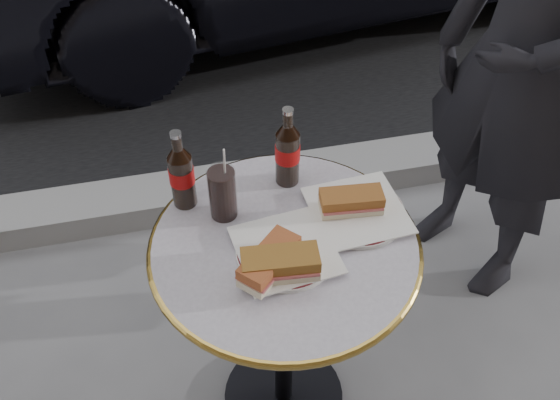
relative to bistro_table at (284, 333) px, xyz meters
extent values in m
plane|color=slate|center=(0.00, 0.00, -0.37)|extent=(80.00, 80.00, 0.00)
cube|color=gray|center=(0.00, 0.90, -0.32)|extent=(40.00, 0.20, 0.12)
cylinder|color=white|center=(-0.01, -0.03, 0.37)|extent=(0.23, 0.23, 0.01)
cylinder|color=silver|center=(0.19, 0.05, 0.37)|extent=(0.25, 0.25, 0.01)
cube|color=#A55029|center=(-0.05, -0.08, 0.40)|extent=(0.16, 0.16, 0.05)
cube|color=#905C24|center=(-0.03, -0.09, 0.41)|extent=(0.17, 0.09, 0.06)
cube|color=#955625|center=(0.17, 0.05, 0.40)|extent=(0.15, 0.08, 0.05)
cylinder|color=black|center=(-0.12, 0.12, 0.43)|extent=(0.09, 0.09, 0.14)
imported|color=black|center=(0.79, 0.41, 0.45)|extent=(0.59, 0.70, 1.64)
camera|label=1|loc=(-0.21, -0.90, 1.43)|focal=40.00mm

